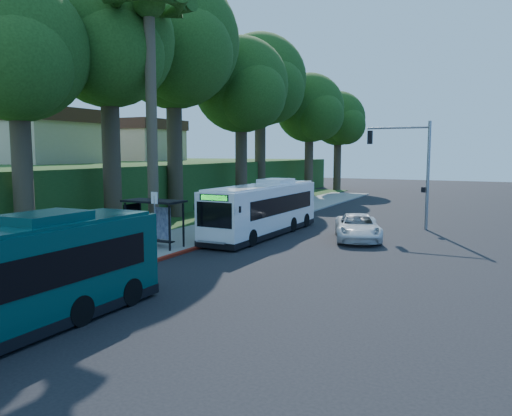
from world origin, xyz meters
The scene contains 18 objects.
ground centered at (0.00, 0.00, 0.00)m, with size 140.00×140.00×0.00m, color black.
sidewalk centered at (-7.30, 0.00, 0.06)m, with size 4.50×70.00×0.12m, color gray.
red_curb centered at (-5.00, -4.00, 0.07)m, with size 0.25×30.00×0.13m, color maroon.
grass_verge centered at (-13.00, 5.00, 0.03)m, with size 8.00×70.00×0.06m, color #234719.
bus_shelter centered at (-7.26, -2.86, 1.81)m, with size 3.20×1.51×2.55m.
stop_sign_pole centered at (-5.40, -5.00, 2.08)m, with size 0.35×0.06×3.17m.
traffic_signal_pole centered at (3.78, 10.00, 4.42)m, with size 4.10×0.30×7.00m.
palm_tree centered at (-8.20, -1.50, 12.38)m, with size 4.20×4.20×14.40m.
hillside_backdrop centered at (-26.30, 15.10, 2.44)m, with size 24.00×60.00×8.80m.
tree_0 centered at (-12.40, -0.02, 11.20)m, with size 8.40×8.00×15.70m.
tree_1 centered at (-13.37, 7.98, 12.73)m, with size 10.50×10.00×18.26m.
tree_2 centered at (-11.89, 15.98, 10.48)m, with size 8.82×8.40×15.12m.
tree_3 centered at (-13.88, 23.98, 11.98)m, with size 10.08×9.60×17.28m.
tree_4 centered at (-11.40, 31.98, 9.73)m, with size 8.40×8.00×14.14m.
tree_5 centered at (-10.41, 39.99, 8.96)m, with size 7.35×7.00×12.86m.
tree_6 centered at (-12.91, -6.01, 9.71)m, with size 7.56×7.20×13.74m.
white_bus centered at (-3.80, 3.51, 1.63)m, with size 2.55×11.22×3.33m.
pickup centered at (1.79, 4.30, 0.73)m, with size 2.44×5.29×1.47m, color silver.
Camera 1 is at (9.14, -23.63, 5.03)m, focal length 35.00 mm.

